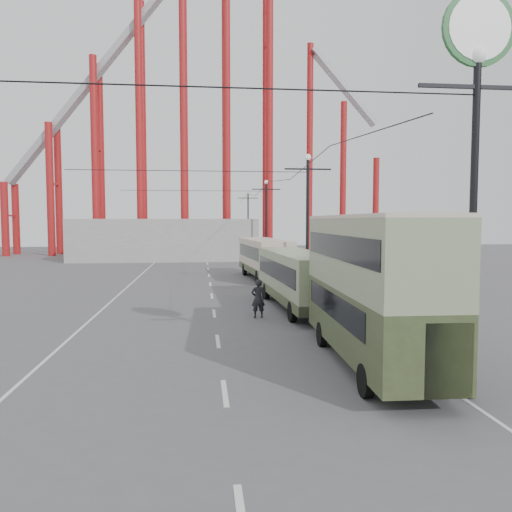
{
  "coord_description": "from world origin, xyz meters",
  "views": [
    {
      "loc": [
        -1.61,
        -15.63,
        4.8
      ],
      "look_at": [
        1.14,
        9.6,
        3.0
      ],
      "focal_mm": 35.0,
      "sensor_mm": 36.0,
      "label": 1
    }
  ],
  "objects": [
    {
      "name": "lamp_post_far",
      "position": [
        5.6,
        40.0,
        4.68
      ],
      "size": [
        3.2,
        0.44,
        9.32
      ],
      "color": "black",
      "rests_on": "ground"
    },
    {
      "name": "roller_coaster",
      "position": [
        -2.49,
        56.89,
        22.92
      ],
      "size": [
        52.95,
        5.0,
        55.48
      ],
      "color": "maroon",
      "rests_on": "ground"
    },
    {
      "name": "ground",
      "position": [
        0.0,
        0.0,
        0.0
      ],
      "size": [
        160.0,
        160.0,
        0.0
      ],
      "primitive_type": "plane",
      "color": "#535355",
      "rests_on": "ground"
    },
    {
      "name": "fairground_shed",
      "position": [
        -6.0,
        47.0,
        2.5
      ],
      "size": [
        22.0,
        10.0,
        5.0
      ],
      "primitive_type": "cube",
      "color": "gray",
      "rests_on": "ground"
    },
    {
      "name": "double_decker_bus",
      "position": [
        3.92,
        0.17,
        2.8
      ],
      "size": [
        2.59,
        9.35,
        4.99
      ],
      "rotation": [
        0.0,
        0.0,
        -0.03
      ],
      "color": "#333D21",
      "rests_on": "ground"
    },
    {
      "name": "lamp_post_near",
      "position": [
        5.6,
        -3.0,
        7.86
      ],
      "size": [
        3.2,
        0.44,
        10.8
      ],
      "color": "black",
      "rests_on": "ground"
    },
    {
      "name": "single_decker_green",
      "position": [
        3.57,
        11.08,
        1.74
      ],
      "size": [
        3.02,
        11.0,
        3.08
      ],
      "rotation": [
        0.0,
        0.0,
        0.05
      ],
      "color": "gray",
      "rests_on": "ground"
    },
    {
      "name": "single_decker_cream",
      "position": [
        3.53,
        24.98,
        1.84
      ],
      "size": [
        3.44,
        10.66,
        3.26
      ],
      "rotation": [
        0.0,
        0.0,
        0.08
      ],
      "color": "beige",
      "rests_on": "ground"
    },
    {
      "name": "lamp_post_distant",
      "position": [
        5.6,
        62.0,
        4.68
      ],
      "size": [
        3.2,
        0.44,
        9.32
      ],
      "color": "black",
      "rests_on": "ground"
    },
    {
      "name": "pedestrian",
      "position": [
        1.14,
        8.61,
        0.96
      ],
      "size": [
        0.74,
        0.53,
        1.92
      ],
      "primitive_type": "imported",
      "rotation": [
        0.0,
        0.0,
        3.25
      ],
      "color": "black",
      "rests_on": "ground"
    },
    {
      "name": "road_markings",
      "position": [
        -0.86,
        19.7,
        0.01
      ],
      "size": [
        12.52,
        120.0,
        0.01
      ],
      "color": "silver",
      "rests_on": "ground"
    },
    {
      "name": "lamp_post_mid",
      "position": [
        5.6,
        18.0,
        4.68
      ],
      "size": [
        3.2,
        0.44,
        9.32
      ],
      "color": "black",
      "rests_on": "ground"
    }
  ]
}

